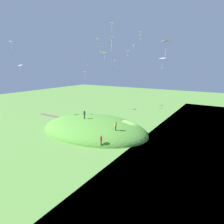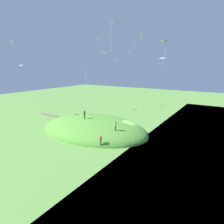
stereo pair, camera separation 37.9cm
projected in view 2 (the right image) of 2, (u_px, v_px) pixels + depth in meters
ground_plane at (129, 132)px, 39.80m from camera, size 160.00×160.00×0.00m
grass_hill at (94, 130)px, 41.09m from camera, size 24.33×16.59×5.86m
dirt_path at (62, 118)px, 50.90m from camera, size 17.57×1.62×0.04m
person_walking_path at (84, 113)px, 39.20m from camera, size 0.58×0.58×1.84m
person_watching_kites at (115, 125)px, 34.26m from camera, size 0.39×0.39×1.64m
person_with_child at (101, 139)px, 31.68m from camera, size 0.52×0.52×1.71m
kite_0 at (165, 42)px, 27.75m from camera, size 0.99×1.23×2.18m
kite_1 at (100, 47)px, 37.40m from camera, size 0.91×0.94×1.44m
kite_2 at (140, 36)px, 43.10m from camera, size 0.67×0.58×1.55m
kite_3 at (112, 38)px, 27.21m from camera, size 0.99×1.12×2.08m
kite_4 at (87, 61)px, 56.21m from camera, size 1.11×1.00×1.57m
kite_5 at (116, 61)px, 57.14m from camera, size 0.73×0.64×1.55m
kite_6 at (105, 53)px, 39.72m from camera, size 1.12×0.85×1.59m
kite_7 at (163, 59)px, 30.51m from camera, size 1.21×1.03×1.87m
kite_8 at (12, 42)px, 38.56m from camera, size 0.83×0.62×1.66m
kite_9 at (21, 66)px, 40.25m from camera, size 1.13×0.84×1.91m
kite_10 at (99, 39)px, 59.67m from camera, size 1.14×1.12×1.82m
kite_11 at (129, 52)px, 53.14m from camera, size 0.94×0.88×2.03m
kite_12 at (141, 33)px, 40.14m from camera, size 0.83×0.80×2.09m
kite_13 at (112, 24)px, 36.26m from camera, size 1.03×1.23×1.82m
kite_14 at (85, 72)px, 33.25m from camera, size 0.74×0.98×1.57m
kite_15 at (135, 46)px, 51.95m from camera, size 1.23×1.22×1.65m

